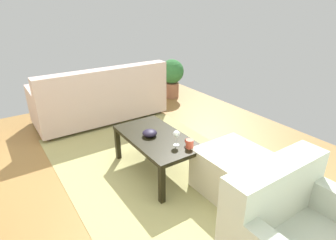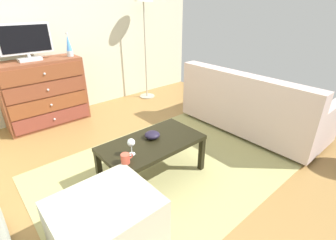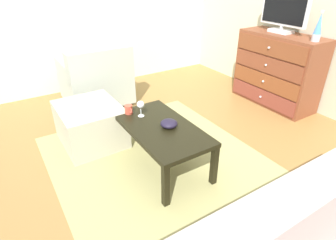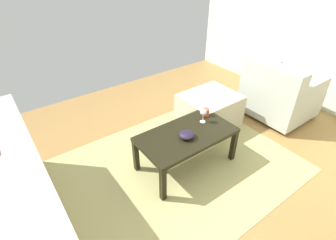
{
  "view_description": "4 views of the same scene",
  "coord_description": "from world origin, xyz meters",
  "px_view_note": "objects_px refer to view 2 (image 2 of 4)",
  "views": [
    {
      "loc": [
        -2.19,
        1.17,
        1.75
      ],
      "look_at": [
        -0.09,
        -0.26,
        0.63
      ],
      "focal_mm": 29.81,
      "sensor_mm": 36.0,
      "label": 1
    },
    {
      "loc": [
        -1.22,
        -1.86,
        1.65
      ],
      "look_at": [
        0.22,
        -0.21,
        0.6
      ],
      "focal_mm": 26.32,
      "sensor_mm": 36.0,
      "label": 2
    },
    {
      "loc": [
        1.89,
        -1.29,
        1.67
      ],
      "look_at": [
        0.15,
        -0.2,
        0.54
      ],
      "focal_mm": 29.85,
      "sensor_mm": 36.0,
      "label": 3
    },
    {
      "loc": [
        1.41,
        1.38,
        1.98
      ],
      "look_at": [
        0.25,
        -0.21,
        0.66
      ],
      "focal_mm": 27.42,
      "sensor_mm": 36.0,
      "label": 4
    }
  ],
  "objects_px": {
    "ottoman": "(107,224)",
    "standing_lamp": "(144,7)",
    "coffee_table": "(152,146)",
    "bowl_decorative": "(152,135)",
    "tv": "(26,41)",
    "couch_large": "(250,108)",
    "lava_lamp": "(69,46)",
    "mug": "(126,158)",
    "wine_glass": "(131,143)",
    "dresser": "(44,93)"
  },
  "relations": [
    {
      "from": "wine_glass",
      "to": "ottoman",
      "type": "xyz_separation_m",
      "value": [
        -0.47,
        -0.37,
        -0.32
      ]
    },
    {
      "from": "coffee_table",
      "to": "standing_lamp",
      "type": "distance_m",
      "value": 2.71
    },
    {
      "from": "tv",
      "to": "ottoman",
      "type": "height_order",
      "value": "tv"
    },
    {
      "from": "coffee_table",
      "to": "ottoman",
      "type": "height_order",
      "value": "ottoman"
    },
    {
      "from": "coffee_table",
      "to": "bowl_decorative",
      "type": "relative_size",
      "value": 6.56
    },
    {
      "from": "dresser",
      "to": "standing_lamp",
      "type": "bearing_deg",
      "value": -1.56
    },
    {
      "from": "standing_lamp",
      "to": "couch_large",
      "type": "bearing_deg",
      "value": -82.23
    },
    {
      "from": "dresser",
      "to": "coffee_table",
      "type": "xyz_separation_m",
      "value": [
        0.39,
        -2.03,
        -0.1
      ]
    },
    {
      "from": "coffee_table",
      "to": "wine_glass",
      "type": "bearing_deg",
      "value": -167.7
    },
    {
      "from": "mug",
      "to": "couch_large",
      "type": "distance_m",
      "value": 2.06
    },
    {
      "from": "standing_lamp",
      "to": "lava_lamp",
      "type": "bearing_deg",
      "value": 179.79
    },
    {
      "from": "coffee_table",
      "to": "couch_large",
      "type": "relative_size",
      "value": 0.52
    },
    {
      "from": "wine_glass",
      "to": "standing_lamp",
      "type": "bearing_deg",
      "value": 50.76
    },
    {
      "from": "wine_glass",
      "to": "mug",
      "type": "xyz_separation_m",
      "value": [
        -0.11,
        -0.08,
        -0.07
      ]
    },
    {
      "from": "ottoman",
      "to": "wine_glass",
      "type": "bearing_deg",
      "value": 37.76
    },
    {
      "from": "dresser",
      "to": "couch_large",
      "type": "distance_m",
      "value": 2.93
    },
    {
      "from": "couch_large",
      "to": "standing_lamp",
      "type": "xyz_separation_m",
      "value": [
        -0.28,
        2.03,
        1.25
      ]
    },
    {
      "from": "wine_glass",
      "to": "ottoman",
      "type": "bearing_deg",
      "value": -142.24
    },
    {
      "from": "lava_lamp",
      "to": "ottoman",
      "type": "xyz_separation_m",
      "value": [
        -0.81,
        -2.41,
        -0.87
      ]
    },
    {
      "from": "couch_large",
      "to": "wine_glass",
      "type": "bearing_deg",
      "value": -179.75
    },
    {
      "from": "wine_glass",
      "to": "couch_large",
      "type": "relative_size",
      "value": 0.08
    },
    {
      "from": "bowl_decorative",
      "to": "mug",
      "type": "bearing_deg",
      "value": -156.08
    },
    {
      "from": "bowl_decorative",
      "to": "ottoman",
      "type": "distance_m",
      "value": 0.96
    },
    {
      "from": "lava_lamp",
      "to": "bowl_decorative",
      "type": "relative_size",
      "value": 2.16
    },
    {
      "from": "lava_lamp",
      "to": "bowl_decorative",
      "type": "xyz_separation_m",
      "value": [
        -0.01,
        -1.93,
        -0.63
      ]
    },
    {
      "from": "mug",
      "to": "bowl_decorative",
      "type": "relative_size",
      "value": 0.75
    },
    {
      "from": "couch_large",
      "to": "standing_lamp",
      "type": "relative_size",
      "value": 1.04
    },
    {
      "from": "mug",
      "to": "ottoman",
      "type": "relative_size",
      "value": 0.16
    },
    {
      "from": "coffee_table",
      "to": "couch_large",
      "type": "height_order",
      "value": "couch_large"
    },
    {
      "from": "tv",
      "to": "wine_glass",
      "type": "distance_m",
      "value": 2.22
    },
    {
      "from": "wine_glass",
      "to": "ottoman",
      "type": "height_order",
      "value": "wine_glass"
    },
    {
      "from": "coffee_table",
      "to": "mug",
      "type": "height_order",
      "value": "mug"
    },
    {
      "from": "bowl_decorative",
      "to": "standing_lamp",
      "type": "distance_m",
      "value": 2.61
    },
    {
      "from": "mug",
      "to": "bowl_decorative",
      "type": "height_order",
      "value": "mug"
    },
    {
      "from": "couch_large",
      "to": "lava_lamp",
      "type": "bearing_deg",
      "value": 128.37
    },
    {
      "from": "mug",
      "to": "couch_large",
      "type": "xyz_separation_m",
      "value": [
        2.06,
        0.08,
        -0.13
      ]
    },
    {
      "from": "coffee_table",
      "to": "lava_lamp",
      "type": "bearing_deg",
      "value": 88.26
    },
    {
      "from": "tv",
      "to": "standing_lamp",
      "type": "distance_m",
      "value": 1.9
    },
    {
      "from": "wine_glass",
      "to": "standing_lamp",
      "type": "height_order",
      "value": "standing_lamp"
    },
    {
      "from": "couch_large",
      "to": "mug",
      "type": "bearing_deg",
      "value": -177.66
    },
    {
      "from": "tv",
      "to": "coffee_table",
      "type": "xyz_separation_m",
      "value": [
        0.46,
        -2.06,
        -0.82
      ]
    },
    {
      "from": "ottoman",
      "to": "standing_lamp",
      "type": "relative_size",
      "value": 0.38
    },
    {
      "from": "tv",
      "to": "ottoman",
      "type": "distance_m",
      "value": 2.68
    },
    {
      "from": "mug",
      "to": "ottoman",
      "type": "xyz_separation_m",
      "value": [
        -0.36,
        -0.29,
        -0.25
      ]
    },
    {
      "from": "lava_lamp",
      "to": "mug",
      "type": "xyz_separation_m",
      "value": [
        -0.44,
        -2.12,
        -0.62
      ]
    },
    {
      "from": "dresser",
      "to": "standing_lamp",
      "type": "relative_size",
      "value": 0.59
    },
    {
      "from": "mug",
      "to": "bowl_decorative",
      "type": "xyz_separation_m",
      "value": [
        0.43,
        0.19,
        -0.01
      ]
    },
    {
      "from": "coffee_table",
      "to": "mug",
      "type": "relative_size",
      "value": 8.78
    },
    {
      "from": "lava_lamp",
      "to": "coffee_table",
      "type": "xyz_separation_m",
      "value": [
        -0.06,
        -1.99,
        -0.72
      ]
    },
    {
      "from": "wine_glass",
      "to": "couch_large",
      "type": "distance_m",
      "value": 1.96
    }
  ]
}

